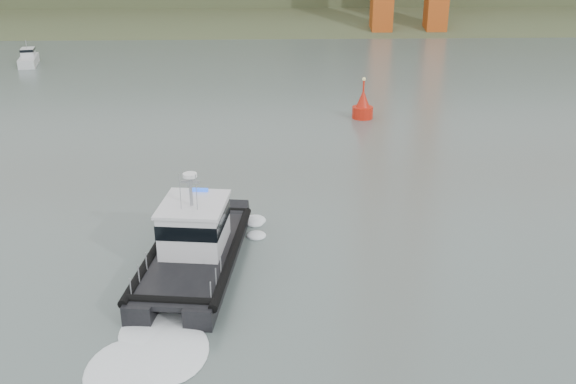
# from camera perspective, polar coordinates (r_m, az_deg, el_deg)

# --- Properties ---
(ground) EXTENTS (400.00, 400.00, 0.00)m
(ground) POSITION_cam_1_polar(r_m,az_deg,el_deg) (25.37, -3.57, -12.84)
(ground) COLOR #505F5A
(ground) RESTS_ON ground
(patrol_boat) EXTENTS (4.81, 10.29, 4.82)m
(patrol_boat) POSITION_cam_1_polar(r_m,az_deg,el_deg) (29.80, -8.36, -4.59)
(patrol_boat) COLOR black
(patrol_boat) RESTS_ON ground
(motorboat) EXTENTS (2.84, 5.56, 2.92)m
(motorboat) POSITION_cam_1_polar(r_m,az_deg,el_deg) (80.58, -22.07, 10.94)
(motorboat) COLOR silver
(motorboat) RESTS_ON ground
(nav_buoy) EXTENTS (1.72, 1.72, 3.59)m
(nav_buoy) POSITION_cam_1_polar(r_m,az_deg,el_deg) (53.59, 6.66, 7.52)
(nav_buoy) COLOR red
(nav_buoy) RESTS_ON ground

